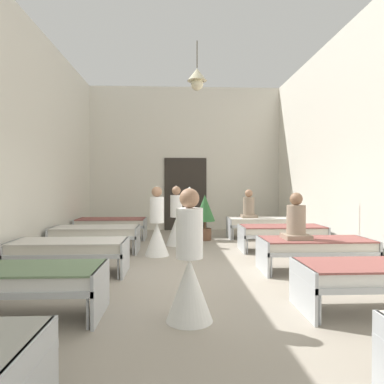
% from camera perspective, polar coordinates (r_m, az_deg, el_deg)
% --- Properties ---
extents(ground_plane, '(6.90, 11.96, 0.10)m').
position_cam_1_polar(ground_plane, '(6.09, 0.39, -13.62)').
color(ground_plane, '#9E9384').
extents(room_shell, '(6.70, 11.56, 4.76)m').
position_cam_1_polar(room_shell, '(7.28, -0.16, 8.10)').
color(room_shell, silver).
rests_on(room_shell, ground).
extents(bed_left_row_1, '(1.90, 0.84, 0.57)m').
position_cam_1_polar(bed_left_row_1, '(4.49, -26.75, -12.69)').
color(bed_left_row_1, '#B7BCC1').
rests_on(bed_left_row_1, ground).
extents(bed_right_row_1, '(1.90, 0.84, 0.57)m').
position_cam_1_polar(bed_right_row_1, '(4.77, 28.47, -11.89)').
color(bed_right_row_1, '#B7BCC1').
rests_on(bed_right_row_1, ground).
extents(bed_left_row_2, '(1.90, 0.84, 0.57)m').
position_cam_1_polar(bed_left_row_2, '(6.24, -19.52, -8.74)').
color(bed_left_row_2, '#B7BCC1').
rests_on(bed_left_row_2, ground).
extents(bed_right_row_2, '(1.90, 0.84, 0.57)m').
position_cam_1_polar(bed_right_row_2, '(6.44, 19.62, -8.42)').
color(bed_right_row_2, '#B7BCC1').
rests_on(bed_right_row_2, ground).
extents(bed_left_row_3, '(1.90, 0.84, 0.57)m').
position_cam_1_polar(bed_left_row_3, '(8.05, -15.56, -6.47)').
color(bed_left_row_3, '#B7BCC1').
rests_on(bed_left_row_3, ground).
extents(bed_right_row_3, '(1.90, 0.84, 0.57)m').
position_cam_1_polar(bed_right_row_3, '(8.21, 14.57, -6.32)').
color(bed_right_row_3, '#B7BCC1').
rests_on(bed_right_row_3, ground).
extents(bed_left_row_4, '(1.90, 0.84, 0.57)m').
position_cam_1_polar(bed_left_row_4, '(9.90, -13.09, -5.03)').
color(bed_left_row_4, '#B7BCC1').
rests_on(bed_left_row_4, ground).
extents(bed_right_row_4, '(1.90, 0.84, 0.57)m').
position_cam_1_polar(bed_right_row_4, '(10.03, 11.35, -4.94)').
color(bed_right_row_4, '#B7BCC1').
rests_on(bed_right_row_4, ground).
extents(nurse_near_aisle, '(0.52, 0.52, 1.49)m').
position_cam_1_polar(nurse_near_aisle, '(8.67, -2.60, -5.28)').
color(nurse_near_aisle, white).
rests_on(nurse_near_aisle, ground).
extents(nurse_mid_aisle, '(0.52, 0.52, 1.49)m').
position_cam_1_polar(nurse_mid_aisle, '(3.93, -0.43, -13.23)').
color(nurse_mid_aisle, white).
rests_on(nurse_mid_aisle, ground).
extents(nurse_far_aisle, '(0.52, 0.52, 1.49)m').
position_cam_1_polar(nurse_far_aisle, '(7.44, -5.80, -6.36)').
color(nurse_far_aisle, white).
rests_on(nurse_far_aisle, ground).
extents(patient_seated_primary, '(0.44, 0.44, 0.80)m').
position_cam_1_polar(patient_seated_primary, '(6.24, 16.75, -4.73)').
color(patient_seated_primary, gray).
rests_on(patient_seated_primary, bed_right_row_2).
extents(patient_seated_secondary, '(0.44, 0.44, 0.80)m').
position_cam_1_polar(patient_seated_secondary, '(9.99, 9.31, -2.48)').
color(patient_seated_secondary, gray).
rests_on(patient_seated_secondary, bed_right_row_4).
extents(potted_plant, '(0.56, 0.56, 1.24)m').
position_cam_1_polar(potted_plant, '(9.44, 2.13, -3.29)').
color(potted_plant, brown).
rests_on(potted_plant, ground).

